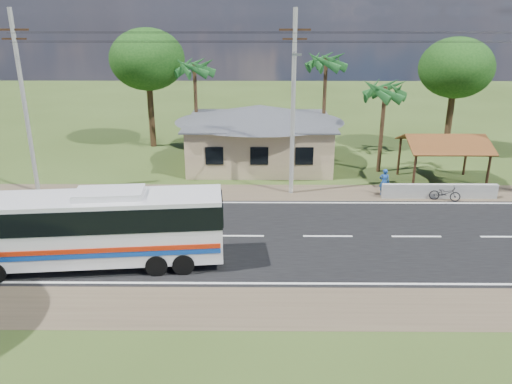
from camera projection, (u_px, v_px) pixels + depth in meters
ground at (239, 236)px, 25.37m from camera, size 120.00×120.00×0.00m
road at (239, 236)px, 25.37m from camera, size 120.00×16.00×0.03m
house at (259, 129)px, 36.68m from camera, size 12.40×10.00×5.00m
waiting_shed at (444, 143)px, 32.33m from camera, size 5.20×4.48×3.35m
concrete_barrier at (439, 191)px, 30.40m from camera, size 7.00×0.30×0.90m
utility_poles at (288, 101)px, 29.48m from camera, size 32.80×2.22×11.00m
palm_near at (385, 91)px, 33.69m from camera, size 2.80×2.80×6.70m
palm_mid at (326, 62)px, 37.45m from camera, size 2.80×2.80×8.20m
palm_far at (194, 68)px, 38.16m from camera, size 2.80×2.80×7.70m
tree_behind_house at (147, 60)px, 39.92m from camera, size 6.00×6.00×9.61m
tree_behind_shed at (456, 68)px, 38.01m from camera, size 5.60×5.60×9.02m
coach_bus at (90, 224)px, 21.74m from camera, size 11.73×3.58×3.59m
motorcycle at (445, 193)px, 29.98m from camera, size 1.90×1.03×0.95m
person at (384, 182)px, 30.79m from camera, size 0.69×0.53×1.70m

